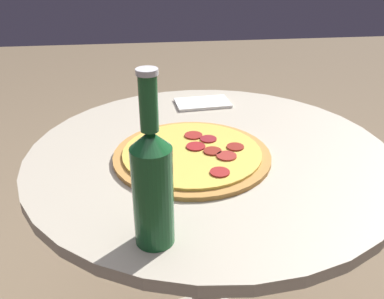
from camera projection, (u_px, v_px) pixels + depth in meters
The scene contains 4 objects.
table at pixel (209, 214), 1.05m from camera, with size 0.83×0.83×0.70m.
pizza at pixel (192, 154), 0.94m from camera, with size 0.35×0.35×0.02m.
beer_bottle at pixel (152, 183), 0.64m from camera, with size 0.06×0.06×0.29m.
napkin at pixel (203, 103), 1.22m from camera, with size 0.16×0.10×0.01m.
Camera 1 is at (0.14, 0.85, 1.15)m, focal length 40.00 mm.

